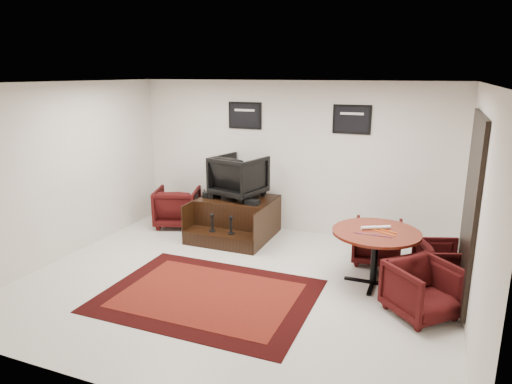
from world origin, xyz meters
TOP-DOWN VIEW (x-y plane):
  - ground at (0.00, 0.00)m, footprint 6.00×6.00m
  - room_shell at (0.41, 0.12)m, footprint 6.02×5.02m
  - area_rug at (-0.19, -0.48)m, footprint 2.80×2.10m
  - shine_podium at (-0.82, 1.84)m, footprint 1.36×1.40m
  - shine_chair at (-0.82, 1.98)m, footprint 1.00×0.96m
  - shoes_pair at (-1.29, 1.81)m, footprint 0.26×0.32m
  - polish_kit at (-0.40, 1.62)m, footprint 0.26×0.19m
  - umbrella_black at (-1.62, 1.64)m, footprint 0.30×0.11m
  - umbrella_hooked at (-1.61, 1.89)m, footprint 0.31×0.12m
  - armchair_side at (-2.11, 1.93)m, footprint 1.01×0.98m
  - meeting_table at (1.83, 0.73)m, footprint 1.22×1.22m
  - table_chair_back at (1.77, 1.55)m, footprint 0.77×0.73m
  - table_chair_window at (2.72, 1.08)m, footprint 0.80×0.82m
  - table_chair_corner at (2.50, 0.05)m, footprint 1.01×1.01m
  - paper_roll at (1.81, 0.80)m, footprint 0.39×0.24m
  - table_clutter at (1.88, 0.69)m, footprint 0.56×0.36m

SIDE VIEW (x-z plane):
  - ground at x=0.00m, z-range 0.00..0.00m
  - area_rug at x=-0.19m, z-range 0.00..0.01m
  - shine_podium at x=-0.82m, z-range -0.03..0.67m
  - table_chair_window at x=2.72m, z-range 0.00..0.67m
  - table_chair_back at x=1.77m, z-range 0.00..0.74m
  - table_chair_corner at x=2.50m, z-range 0.00..0.76m
  - umbrella_black at x=-1.62m, z-range 0.00..0.80m
  - armchair_side at x=-2.11m, z-range 0.00..0.83m
  - umbrella_hooked at x=-1.61m, z-range 0.00..0.84m
  - meeting_table at x=1.83m, z-range 0.30..1.10m
  - polish_kit at x=-0.40m, z-range 0.70..0.78m
  - shoes_pair at x=-1.29m, z-range 0.70..0.81m
  - table_clutter at x=1.88m, z-range 0.80..0.81m
  - paper_roll at x=1.81m, z-range 0.80..0.85m
  - shine_chair at x=-0.82m, z-range 0.70..1.56m
  - room_shell at x=0.41m, z-range 0.38..3.19m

